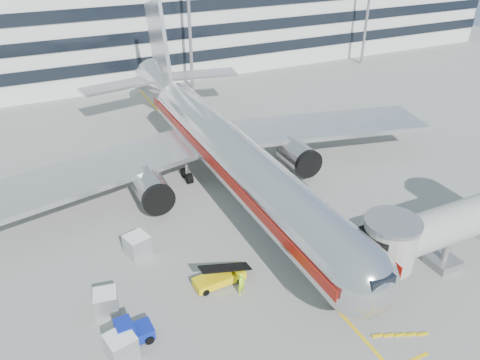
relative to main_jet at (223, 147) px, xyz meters
name	(u,v)px	position (x,y,z in m)	size (l,w,h in m)	color
ground	(279,245)	(0.00, -11.72, -4.23)	(180.00, 180.00, 0.00)	gray
lead_in_line	(230,191)	(0.00, -1.72, -4.23)	(0.25, 70.00, 0.01)	yellow
main_jet	(223,147)	(0.00, 0.00, 0.00)	(50.95, 48.70, 16.06)	silver
jet_bridge	(468,220)	(12.18, -19.72, -0.36)	(17.80, 4.50, 7.00)	silver
terminal	(115,25)	(0.00, 46.23, 3.57)	(150.00, 24.25, 15.60)	silver
belt_loader	(219,278)	(-6.50, -13.88, -3.67)	(4.20, 1.69, 1.99)	yellow
baggage_tug	(131,333)	(-13.94, -16.53, -3.41)	(2.58, 1.71, 1.89)	navy
cargo_container_left	(106,302)	(-14.82, -13.04, -3.38)	(1.86, 1.86, 1.70)	#ADB0B4
cargo_container_right	(137,245)	(-11.17, -7.72, -3.30)	(2.17, 2.17, 1.85)	#ADB0B4
cargo_container_front	(121,347)	(-14.77, -17.47, -3.32)	(2.03, 2.03, 1.82)	#ADB0B4
ramp_worker	(242,284)	(-5.46, -15.63, -3.27)	(0.70, 0.46, 1.93)	#B1F91A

